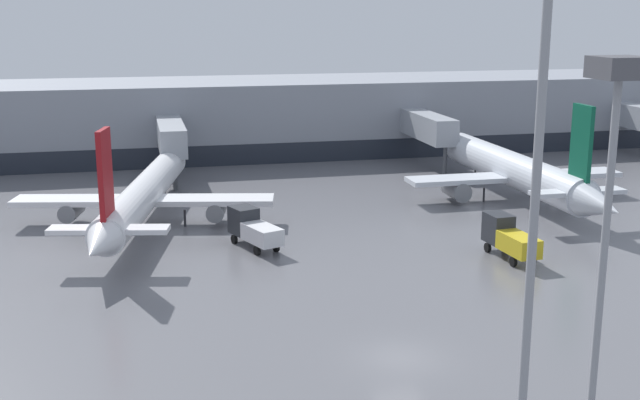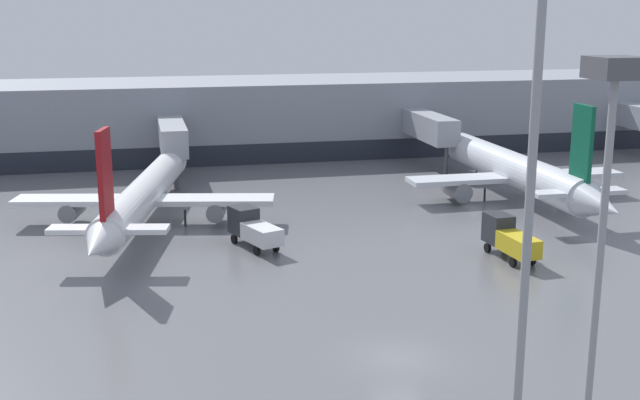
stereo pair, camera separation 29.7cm
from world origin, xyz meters
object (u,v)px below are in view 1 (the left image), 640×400
object	(u,v)px
parked_jet_3	(516,171)
apron_light_mast_5	(613,142)
apron_light_mast_1	(545,45)
parked_jet_0	(143,195)
service_truck_3	(509,237)
service_truck_2	(253,228)

from	to	relation	value
parked_jet_3	apron_light_mast_5	bearing A→B (deg)	157.26
parked_jet_3	apron_light_mast_1	size ratio (longest dim) A/B	1.59
parked_jet_3	apron_light_mast_1	world-z (taller)	apron_light_mast_1
parked_jet_3	apron_light_mast_1	distance (m)	52.39
parked_jet_0	service_truck_3	size ratio (longest dim) A/B	5.87
service_truck_3	apron_light_mast_5	xyz separation A→B (m)	(-8.61, -24.85, 11.13)
parked_jet_0	service_truck_2	distance (m)	11.47
service_truck_3	apron_light_mast_5	world-z (taller)	apron_light_mast_5
apron_light_mast_1	parked_jet_3	bearing A→B (deg)	63.65
apron_light_mast_5	service_truck_2	bearing A→B (deg)	105.70
service_truck_2	apron_light_mast_1	size ratio (longest dim) A/B	0.28
service_truck_3	apron_light_mast_1	distance (m)	34.87
parked_jet_3	service_truck_3	bearing A→B (deg)	152.24
service_truck_2	apron_light_mast_1	distance (m)	38.41
parked_jet_0	apron_light_mast_1	bearing A→B (deg)	-152.85
parked_jet_3	service_truck_3	size ratio (longest dim) A/B	5.75
service_truck_2	apron_light_mast_5	xyz separation A→B (m)	(8.87, -31.57, 11.17)
service_truck_2	apron_light_mast_1	bearing A→B (deg)	165.80
parked_jet_3	apron_light_mast_5	distance (m)	46.29
parked_jet_0	service_truck_3	bearing A→B (deg)	-108.65
service_truck_2	apron_light_mast_5	distance (m)	34.64
parked_jet_3	apron_light_mast_1	bearing A→B (deg)	153.64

